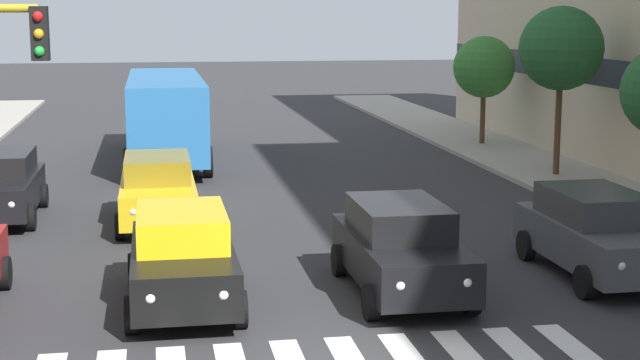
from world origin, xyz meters
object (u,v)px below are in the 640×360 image
at_px(car_1, 400,247).
at_px(car_2, 182,257).
at_px(bus_behind_traffic, 165,109).
at_px(car_row2_1, 0,185).
at_px(street_tree_3, 484,67).
at_px(car_row2_0, 158,190).
at_px(street_tree_2, 561,49).
at_px(car_0, 596,232).

relative_size(car_1, car_2, 1.00).
bearing_deg(car_1, bus_behind_traffic, -76.82).
relative_size(car_row2_1, bus_behind_traffic, 0.42).
bearing_deg(street_tree_3, bus_behind_traffic, 7.27).
bearing_deg(car_row2_0, bus_behind_traffic, -92.07).
relative_size(car_1, street_tree_3, 1.06).
relative_size(car_row2_1, street_tree_2, 0.84).
bearing_deg(car_row2_1, car_row2_0, 161.18).
xyz_separation_m(car_0, car_1, (4.19, 0.54, 0.00)).
bearing_deg(car_row2_1, street_tree_3, -147.14).
height_order(car_0, car_1, same).
distance_m(car_0, bus_behind_traffic, 18.74).
bearing_deg(car_1, street_tree_2, -125.14).
bearing_deg(car_1, car_row2_1, -44.17).
relative_size(street_tree_2, street_tree_3, 1.27).
height_order(car_0, street_tree_2, street_tree_2).
bearing_deg(car_1, car_2, 0.36).
relative_size(car_row2_0, bus_behind_traffic, 0.42).
bearing_deg(car_2, car_1, -179.64).
relative_size(car_2, car_row2_0, 1.00).
xyz_separation_m(car_0, car_row2_0, (8.63, -6.28, 0.00)).
distance_m(car_2, street_tree_3, 22.67).
height_order(car_row2_0, street_tree_3, street_tree_3).
bearing_deg(car_row2_1, car_0, 148.79).
bearing_deg(street_tree_2, car_2, 43.47).
height_order(car_0, street_tree_3, street_tree_3).
xyz_separation_m(car_2, street_tree_3, (-12.27, -18.93, 2.23)).
bearing_deg(car_row2_0, street_tree_2, -159.53).
bearing_deg(car_0, bus_behind_traffic, -63.85).
xyz_separation_m(bus_behind_traffic, street_tree_3, (-12.27, -1.57, 1.26)).
height_order(car_1, street_tree_2, street_tree_2).
distance_m(car_0, car_row2_1, 14.72).
xyz_separation_m(car_2, car_row2_0, (0.38, -6.84, 0.00)).
bearing_deg(street_tree_2, bus_behind_traffic, -25.68).
bearing_deg(street_tree_3, car_2, 57.04).
distance_m(car_0, street_tree_3, 18.93).
bearing_deg(bus_behind_traffic, car_0, 116.15).
xyz_separation_m(car_row2_1, bus_behind_traffic, (-4.35, -9.17, 0.97)).
bearing_deg(car_row2_0, car_row2_1, -18.82).
relative_size(car_0, car_2, 1.00).
bearing_deg(street_tree_2, street_tree_3, -90.93).
relative_size(bus_behind_traffic, street_tree_3, 2.51).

